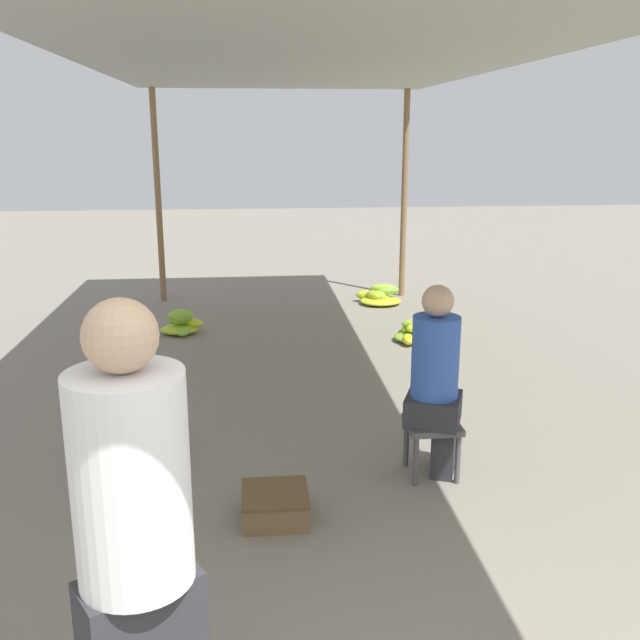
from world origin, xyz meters
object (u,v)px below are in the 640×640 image
Objects in this scene: crate_near at (275,505)px; banana_pile_left_1 at (181,324)px; banana_pile_right_1 at (379,297)px; banana_pile_right_0 at (416,333)px; vendor_seated at (437,380)px; vendor_foreground at (136,552)px; banana_pile_left_0 at (141,448)px; stool at (432,432)px.

banana_pile_left_1 is at bearing 102.31° from crate_near.
banana_pile_left_1 is at bearing -154.73° from banana_pile_right_1.
banana_pile_right_1 is at bearing 93.14° from banana_pile_right_0.
vendor_seated is 2.52× the size of banana_pile_left_1.
vendor_seated is at bearing 54.18° from vendor_foreground.
banana_pile_left_0 is 5.01m from banana_pile_right_1.
vendor_foreground is 2.64m from banana_pile_left_0.
banana_pile_left_0 is 0.96× the size of banana_pile_right_1.
banana_pile_right_0 is (0.60, 3.03, -0.57)m from vendor_seated.
stool is 0.35m from vendor_seated.
stool reaches higher than banana_pile_right_1.
vendor_seated reaches higher than banana_pile_left_0.
banana_pile_right_1 is (2.44, 1.15, -0.01)m from banana_pile_left_1.
stool is 3.10m from banana_pile_right_0.
vendor_seated is 3.14m from banana_pile_right_0.
banana_pile_right_1 is at bearing 25.27° from banana_pile_left_1.
banana_pile_left_0 is at bearing 169.39° from stool.
stool reaches higher than banana_pile_right_0.
vendor_foreground is 3.41× the size of banana_pile_left_1.
banana_pile_right_0 is 0.97× the size of banana_pile_right_1.
crate_near is at bearing -106.69° from banana_pile_right_1.
vendor_foreground is 7.22m from banana_pile_right_1.
stool is 1.15m from crate_near.
stool is 0.29× the size of vendor_seated.
banana_pile_right_0 is (2.53, -0.56, -0.02)m from banana_pile_left_1.
banana_pile_right_0 is at bearing 67.46° from vendor_foreground.
vendor_seated is at bearing -61.65° from banana_pile_left_1.
banana_pile_right_1 is at bearing 60.97° from banana_pile_left_0.
vendor_foreground is 4.65× the size of stool.
crate_near is at bearing 73.67° from vendor_foreground.
banana_pile_left_1 is 2.59m from banana_pile_right_0.
vendor_foreground reaches higher than banana_pile_right_0.
vendor_seated reaches higher than stool.
vendor_foreground reaches higher than crate_near.
vendor_foreground is at bearing -125.61° from stool.
vendor_seated is at bearing -10.33° from banana_pile_left_0.
banana_pile_left_1 reaches higher than crate_near.
banana_pile_left_0 reaches higher than banana_pile_left_1.
banana_pile_left_1 is 0.86× the size of banana_pile_right_1.
vendor_foreground reaches higher than banana_pile_left_1.
vendor_foreground is 1.93m from crate_near.
banana_pile_left_1 is at bearing 118.35° from vendor_seated.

